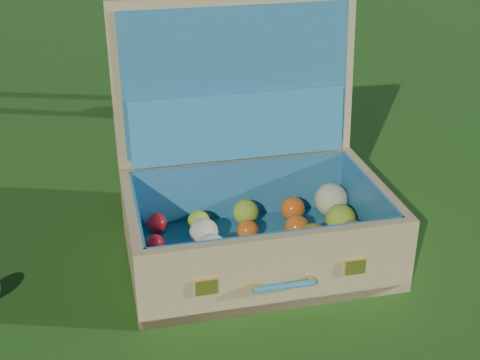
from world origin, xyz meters
name	(u,v)px	position (x,y,z in m)	size (l,w,h in m)	color
ground	(230,235)	(0.00, 0.00, 0.00)	(60.00, 60.00, 0.00)	#215114
suitcase	(252,186)	(0.02, -0.07, 0.18)	(0.79, 0.69, 0.64)	tan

